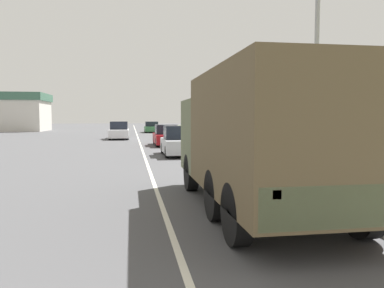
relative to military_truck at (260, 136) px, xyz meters
name	(u,v)px	position (x,y,z in m)	size (l,w,h in m)	color
ground_plane	(138,138)	(-2.12, 30.81, -1.68)	(180.00, 180.00, 0.00)	#4C4C4F
lane_centre_stripe	(138,138)	(-2.12, 30.81, -1.68)	(0.12, 120.00, 0.00)	silver
sidewalk_right	(181,137)	(2.38, 30.81, -1.62)	(1.80, 120.00, 0.12)	#9E9B93
grass_strip_right	(222,137)	(6.78, 30.81, -1.67)	(7.00, 120.00, 0.02)	olive
military_truck	(260,136)	(0.00, 0.00, 0.00)	(2.56, 7.06, 3.04)	#545B3D
car_nearest_ahead	(179,142)	(-0.22, 12.44, -0.96)	(1.76, 3.92, 1.63)	#B7BABF
car_second_ahead	(166,136)	(-0.25, 19.83, -0.99)	(1.73, 4.56, 1.54)	maroon
car_third_ahead	(119,131)	(-3.95, 28.85, -0.93)	(1.84, 4.87, 1.69)	silver
car_fourth_ahead	(152,128)	(-0.02, 43.74, -1.00)	(1.91, 4.81, 1.50)	#336B3D
lamp_post	(310,49)	(2.41, 2.56, 2.42)	(1.69, 0.24, 6.64)	gray
building_distant	(3,112)	(-21.92, 52.54, 1.20)	(12.93, 8.67, 5.69)	beige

